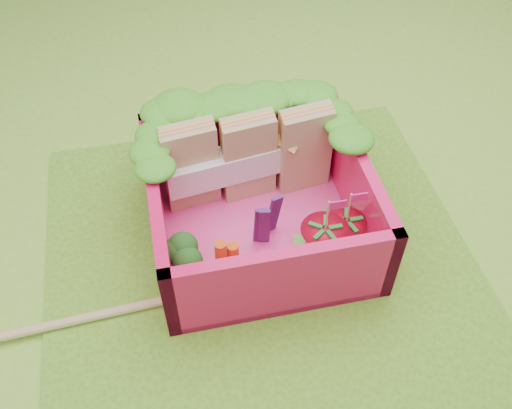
{
  "coord_description": "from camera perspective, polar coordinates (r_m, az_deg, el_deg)",
  "views": [
    {
      "loc": [
        -0.47,
        -2.02,
        2.88
      ],
      "look_at": [
        0.02,
        0.27,
        0.28
      ],
      "focal_mm": 40.0,
      "sensor_mm": 36.0,
      "label": 1
    }
  ],
  "objects": [
    {
      "name": "placemat",
      "position": [
        3.54,
        0.58,
        -6.08
      ],
      "size": [
        2.6,
        2.6,
        0.03
      ],
      "primitive_type": "cube",
      "color": "#619621",
      "rests_on": "ground"
    },
    {
      "name": "purple_wedges",
      "position": [
        3.42,
        1.01,
        -1.75
      ],
      "size": [
        0.17,
        0.12,
        0.38
      ],
      "color": "#381752",
      "rests_on": "bento_floor"
    },
    {
      "name": "bento_floor",
      "position": [
        3.67,
        0.32,
        -2.3
      ],
      "size": [
        1.3,
        1.3,
        0.05
      ],
      "primitive_type": "cube",
      "color": "#FF419A",
      "rests_on": "placemat"
    },
    {
      "name": "bento_box",
      "position": [
        3.48,
        0.33,
        0.33
      ],
      "size": [
        1.3,
        1.3,
        0.55
      ],
      "color": "#F51458",
      "rests_on": "placemat"
    },
    {
      "name": "ground",
      "position": [
        3.55,
        0.58,
        -6.22
      ],
      "size": [
        14.0,
        14.0,
        0.0
      ],
      "primitive_type": "plane",
      "color": "#7FB733",
      "rests_on": "ground"
    },
    {
      "name": "carrot_sticks",
      "position": [
        3.33,
        -2.94,
        -5.4
      ],
      "size": [
        0.14,
        0.08,
        0.28
      ],
      "color": "#FF6215",
      "rests_on": "bento_floor"
    },
    {
      "name": "lettuce_ruffle",
      "position": [
        3.59,
        -1.28,
        9.42
      ],
      "size": [
        1.43,
        0.77,
        0.11
      ],
      "color": "#2D8F1A",
      "rests_on": "bento_box"
    },
    {
      "name": "broccoli",
      "position": [
        3.3,
        -7.41,
        -4.95
      ],
      "size": [
        0.31,
        0.31,
        0.27
      ],
      "color": "#638E44",
      "rests_on": "bento_floor"
    },
    {
      "name": "strawberry_left",
      "position": [
        3.39,
        6.73,
        -4.0
      ],
      "size": [
        0.29,
        0.29,
        0.53
      ],
      "color": "red",
      "rests_on": "bento_floor"
    },
    {
      "name": "chopsticks",
      "position": [
        3.42,
        -16.2,
        -10.74
      ],
      "size": [
        2.38,
        0.18,
        0.04
      ],
      "color": "tan",
      "rests_on": "placemat"
    },
    {
      "name": "strawberry_right",
      "position": [
        3.48,
        8.81,
        -2.96
      ],
      "size": [
        0.25,
        0.25,
        0.49
      ],
      "color": "red",
      "rests_on": "bento_floor"
    },
    {
      "name": "sandwich_stack",
      "position": [
        3.65,
        -0.65,
        4.74
      ],
      "size": [
        1.11,
        0.32,
        0.6
      ],
      "color": "tan",
      "rests_on": "bento_floor"
    },
    {
      "name": "snap_peas",
      "position": [
        3.58,
        7.13,
        -3.27
      ],
      "size": [
        0.58,
        0.54,
        0.05
      ],
      "color": "#61C13C",
      "rests_on": "bento_floor"
    }
  ]
}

